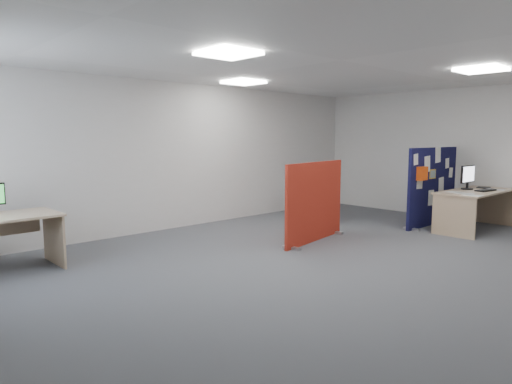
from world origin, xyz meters
TOP-DOWN VIEW (x-y plane):
  - floor at (0.00, 0.00)m, footprint 9.00×9.00m
  - ceiling at (0.00, 0.00)m, footprint 9.00×7.00m
  - wall_back at (0.00, 3.50)m, footprint 9.00×0.02m
  - wall_right at (4.50, 0.00)m, footprint 0.02×7.00m
  - ceiling_lights at (0.33, 0.67)m, footprint 4.10×4.10m
  - navy_divider at (3.46, 0.36)m, footprint 1.82×0.30m
  - main_desk at (3.58, -0.37)m, footprint 1.82×0.81m
  - monitor_main at (3.66, -0.22)m, footprint 0.51×0.21m
  - keyboard at (3.65, -0.56)m, footprint 0.47×0.23m
  - mouse at (3.84, -0.55)m, footprint 0.11×0.09m
  - paper_tray at (4.14, -0.34)m, footprint 0.32×0.28m
  - red_divider at (0.74, 1.02)m, footprint 1.71×0.36m
  - office_chair at (2.14, 2.04)m, footprint 0.68×0.65m
  - desk_papers at (3.20, -0.50)m, footprint 1.40×0.72m

SIDE VIEW (x-z plane):
  - floor at x=0.00m, z-range 0.00..0.00m
  - main_desk at x=3.58m, z-range 0.20..0.93m
  - office_chair at x=2.14m, z-range 0.07..1.09m
  - red_divider at x=0.74m, z-range -0.01..1.29m
  - desk_papers at x=3.20m, z-range 0.73..0.73m
  - paper_tray at x=4.14m, z-range 0.73..0.74m
  - keyboard at x=3.65m, z-range 0.73..0.75m
  - mouse at x=3.84m, z-range 0.73..0.76m
  - navy_divider at x=3.46m, z-range 0.00..1.51m
  - monitor_main at x=3.66m, z-range 0.75..1.20m
  - wall_back at x=0.00m, z-range 0.00..2.70m
  - wall_right at x=4.50m, z-range 0.00..2.70m
  - ceiling_lights at x=0.33m, z-range 2.65..2.69m
  - ceiling at x=0.00m, z-range 2.69..2.71m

